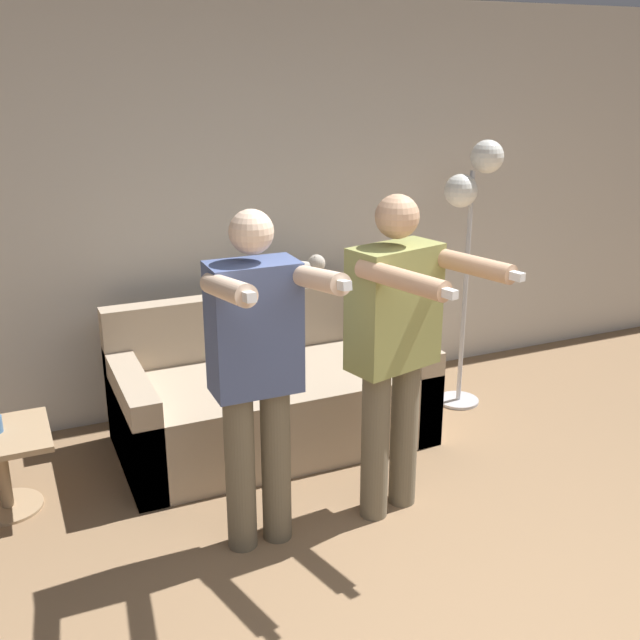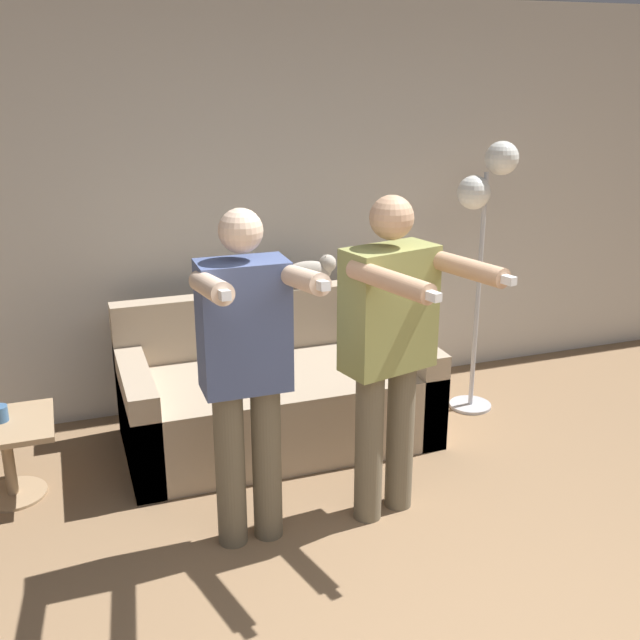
% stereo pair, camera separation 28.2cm
% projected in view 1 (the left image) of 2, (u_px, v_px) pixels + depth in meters
% --- Properties ---
extents(wall_back, '(10.00, 0.05, 2.60)m').
position_uv_depth(wall_back, '(252.00, 210.00, 4.84)').
color(wall_back, beige).
rests_on(wall_back, ground_plane).
extents(couch, '(1.82, 0.93, 0.84)m').
position_uv_depth(couch, '(271.00, 397.00, 4.53)').
color(couch, tan).
rests_on(couch, ground_plane).
extents(person_left, '(0.47, 0.67, 1.62)m').
position_uv_depth(person_left, '(257.00, 365.00, 3.31)').
color(person_left, '#6B604C').
rests_on(person_left, ground_plane).
extents(person_right, '(0.62, 0.76, 1.63)m').
position_uv_depth(person_right, '(396.00, 338.00, 3.58)').
color(person_right, '#6B604C').
rests_on(person_right, ground_plane).
extents(cat, '(0.46, 0.11, 0.20)m').
position_uv_depth(cat, '(299.00, 272.00, 4.76)').
color(cat, '#B7AD9E').
rests_on(cat, couch).
extents(floor_lamp, '(0.39, 0.28, 1.75)m').
position_uv_depth(floor_lamp, '(472.00, 201.00, 4.68)').
color(floor_lamp, '#B2B2B7').
rests_on(floor_lamp, ground_plane).
extents(side_table, '(0.50, 0.50, 0.43)m').
position_uv_depth(side_table, '(1.00, 455.00, 3.79)').
color(side_table, '#A38460').
rests_on(side_table, ground_plane).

